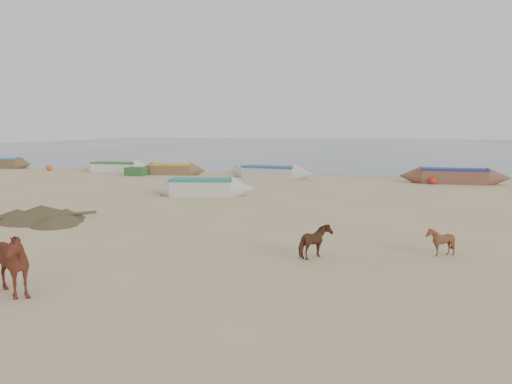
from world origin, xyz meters
The scene contains 9 objects.
ground centered at (0.00, 0.00, 0.00)m, with size 140.00×140.00×0.00m, color tan.
sea centered at (0.00, 82.00, 0.01)m, with size 160.00×160.00×0.00m, color slate.
cow_adult centered at (-2.64, -6.40, 0.71)m, with size 0.76×1.68×1.42m, color brown.
calf_front centered at (6.49, -0.42, 0.40)m, with size 0.64×0.72×0.79m, color #57311B.
calf_right centered at (3.22, -1.62, 0.45)m, with size 0.89×0.76×0.90m, color #4E2E19.
near_canoe centered at (-4.35, 9.23, 0.45)m, with size 5.46×1.26×0.89m, color beige, non-canonical shape.
debris_pile centered at (-7.83, 1.29, 0.28)m, with size 3.19×3.19×0.56m, color brown.
waterline_canoes centered at (-0.61, 19.77, 0.43)m, with size 60.47×4.05×0.96m.
beach_clutter centered at (4.27, 19.88, 0.30)m, with size 43.26×4.74×0.64m.
Camera 1 is at (5.13, -14.76, 3.53)m, focal length 35.00 mm.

